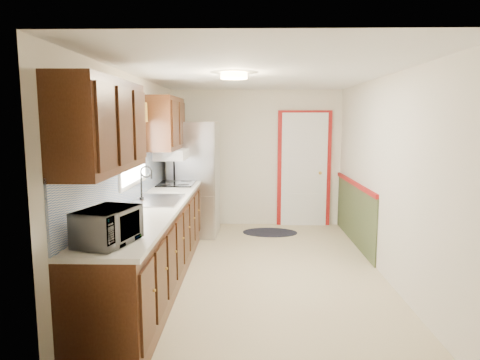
{
  "coord_description": "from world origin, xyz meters",
  "views": [
    {
      "loc": [
        -0.14,
        -5.08,
        1.87
      ],
      "look_at": [
        -0.24,
        0.07,
        1.15
      ],
      "focal_mm": 32.0,
      "sensor_mm": 36.0,
      "label": 1
    }
  ],
  "objects": [
    {
      "name": "room_shell",
      "position": [
        0.0,
        0.0,
        1.2
      ],
      "size": [
        3.2,
        5.2,
        2.52
      ],
      "color": "tan",
      "rests_on": "ground"
    },
    {
      "name": "kitchen_run",
      "position": [
        -1.24,
        -0.29,
        0.81
      ],
      "size": [
        0.63,
        4.0,
        2.2
      ],
      "color": "#34190B",
      "rests_on": "ground"
    },
    {
      "name": "back_wall_trim",
      "position": [
        0.99,
        2.21,
        0.89
      ],
      "size": [
        1.12,
        2.3,
        2.08
      ],
      "color": "maroon",
      "rests_on": "ground"
    },
    {
      "name": "ceiling_fixture",
      "position": [
        -0.3,
        -0.2,
        2.36
      ],
      "size": [
        0.3,
        0.3,
        0.06
      ],
      "primitive_type": "cylinder",
      "color": "#FFD88C",
      "rests_on": "room_shell"
    },
    {
      "name": "microwave",
      "position": [
        -1.2,
        -1.95,
        1.11
      ],
      "size": [
        0.39,
        0.55,
        0.33
      ],
      "primitive_type": "imported",
      "rotation": [
        0.0,
        0.0,
        1.31
      ],
      "color": "white",
      "rests_on": "kitchen_run"
    },
    {
      "name": "refrigerator",
      "position": [
        -1.02,
        1.8,
        0.92
      ],
      "size": [
        0.79,
        0.78,
        1.84
      ],
      "rotation": [
        0.0,
        0.0,
        -0.04
      ],
      "color": "#B7B7BC",
      "rests_on": "ground"
    },
    {
      "name": "rug",
      "position": [
        0.23,
        1.9,
        0.01
      ],
      "size": [
        0.94,
        0.63,
        0.01
      ],
      "primitive_type": "ellipsoid",
      "rotation": [
        0.0,
        0.0,
        -0.05
      ],
      "color": "black",
      "rests_on": "ground"
    },
    {
      "name": "cooktop",
      "position": [
        -1.19,
        1.1,
        0.95
      ],
      "size": [
        0.51,
        0.61,
        0.02
      ],
      "primitive_type": "cube",
      "color": "black",
      "rests_on": "kitchen_run"
    }
  ]
}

